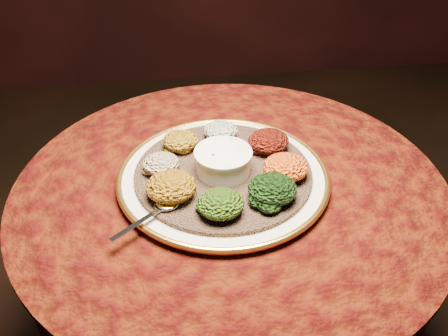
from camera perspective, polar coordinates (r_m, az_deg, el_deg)
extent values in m
cylinder|color=black|center=(1.38, 0.62, -14.72)|extent=(0.12, 0.12, 0.68)
cylinder|color=black|center=(1.12, 0.74, -3.24)|extent=(0.80, 0.80, 0.04)
cylinder|color=#401005|center=(1.22, 0.69, -8.44)|extent=(0.93, 0.93, 0.34)
cylinder|color=#401005|center=(1.11, 0.75, -2.17)|extent=(0.96, 0.96, 0.01)
cylinder|color=silver|center=(1.11, -0.09, -1.15)|extent=(0.57, 0.57, 0.02)
torus|color=gold|center=(1.10, -0.09, -0.86)|extent=(0.47, 0.47, 0.01)
cylinder|color=brown|center=(1.10, -0.09, -0.57)|extent=(0.44, 0.44, 0.01)
cylinder|color=white|center=(1.08, -0.09, 0.74)|extent=(0.12, 0.12, 0.05)
cylinder|color=white|center=(1.07, -0.10, 1.75)|extent=(0.13, 0.13, 0.01)
cylinder|color=#560B04|center=(1.07, -0.10, 1.42)|extent=(0.10, 0.10, 0.01)
ellipsoid|color=silver|center=(1.00, -6.60, -4.21)|extent=(0.05, 0.04, 0.01)
cube|color=silver|center=(0.97, -9.70, -6.18)|extent=(0.11, 0.09, 0.00)
ellipsoid|color=beige|center=(1.19, -0.40, 4.30)|extent=(0.08, 0.08, 0.04)
ellipsoid|color=black|center=(1.16, 5.13, 3.09)|extent=(0.10, 0.09, 0.05)
ellipsoid|color=#C78A10|center=(1.07, 7.06, 0.08)|extent=(0.10, 0.09, 0.05)
ellipsoid|color=black|center=(1.01, 5.55, -2.38)|extent=(0.10, 0.10, 0.05)
ellipsoid|color=maroon|center=(0.98, -0.40, -4.10)|extent=(0.09, 0.09, 0.05)
ellipsoid|color=#9B590D|center=(1.02, -6.05, -2.11)|extent=(0.10, 0.10, 0.05)
ellipsoid|color=maroon|center=(1.09, -7.19, 0.48)|extent=(0.08, 0.08, 0.04)
ellipsoid|color=#A17213|center=(1.16, -5.02, 3.13)|extent=(0.08, 0.08, 0.04)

